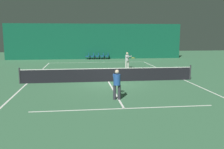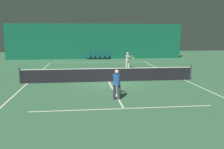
{
  "view_description": "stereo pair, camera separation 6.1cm",
  "coord_description": "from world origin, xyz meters",
  "px_view_note": "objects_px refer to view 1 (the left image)",
  "views": [
    {
      "loc": [
        -1.84,
        -16.97,
        3.29
      ],
      "look_at": [
        -0.04,
        -2.32,
        0.88
      ],
      "focal_mm": 40.0,
      "sensor_mm": 36.0,
      "label": 1
    },
    {
      "loc": [
        -1.78,
        -16.97,
        3.29
      ],
      "look_at": [
        -0.04,
        -2.32,
        0.88
      ],
      "focal_mm": 40.0,
      "sensor_mm": 36.0,
      "label": 2
    }
  ],
  "objects_px": {
    "player_near": "(117,82)",
    "courtside_chair_2": "(98,56)",
    "tennis_net": "(108,74)",
    "player_far": "(127,59)",
    "courtside_chair_3": "(102,56)",
    "courtside_chair_4": "(107,56)",
    "courtside_chair_0": "(88,56)",
    "courtside_chair_1": "(93,56)"
  },
  "relations": [
    {
      "from": "courtside_chair_3",
      "to": "player_near",
      "type": "bearing_deg",
      "value": -2.73
    },
    {
      "from": "courtside_chair_0",
      "to": "courtside_chair_1",
      "type": "distance_m",
      "value": 0.63
    },
    {
      "from": "tennis_net",
      "to": "courtside_chair_2",
      "type": "xyz_separation_m",
      "value": [
        0.24,
        15.41,
        -0.03
      ]
    },
    {
      "from": "player_far",
      "to": "courtside_chair_2",
      "type": "distance_m",
      "value": 9.35
    },
    {
      "from": "courtside_chair_0",
      "to": "courtside_chair_2",
      "type": "bearing_deg",
      "value": 90.0
    },
    {
      "from": "player_far",
      "to": "courtside_chair_0",
      "type": "height_order",
      "value": "player_far"
    },
    {
      "from": "player_near",
      "to": "courtside_chair_2",
      "type": "height_order",
      "value": "player_near"
    },
    {
      "from": "tennis_net",
      "to": "courtside_chair_0",
      "type": "distance_m",
      "value": 15.44
    },
    {
      "from": "player_near",
      "to": "courtside_chair_4",
      "type": "distance_m",
      "value": 20.24
    },
    {
      "from": "courtside_chair_2",
      "to": "courtside_chair_4",
      "type": "height_order",
      "value": "same"
    },
    {
      "from": "courtside_chair_2",
      "to": "courtside_chair_4",
      "type": "bearing_deg",
      "value": 90.0
    },
    {
      "from": "courtside_chair_2",
      "to": "courtside_chair_3",
      "type": "distance_m",
      "value": 0.63
    },
    {
      "from": "player_near",
      "to": "courtside_chair_0",
      "type": "xyz_separation_m",
      "value": [
        -0.93,
        20.18,
        -0.41
      ]
    },
    {
      "from": "player_near",
      "to": "player_far",
      "type": "bearing_deg",
      "value": -8.76
    },
    {
      "from": "courtside_chair_3",
      "to": "courtside_chair_4",
      "type": "height_order",
      "value": "same"
    },
    {
      "from": "player_near",
      "to": "courtside_chair_1",
      "type": "height_order",
      "value": "player_near"
    },
    {
      "from": "player_near",
      "to": "courtside_chair_3",
      "type": "relative_size",
      "value": 1.82
    },
    {
      "from": "courtside_chair_3",
      "to": "courtside_chair_4",
      "type": "xyz_separation_m",
      "value": [
        0.63,
        0.0,
        0.0
      ]
    },
    {
      "from": "player_near",
      "to": "player_far",
      "type": "height_order",
      "value": "player_far"
    },
    {
      "from": "courtside_chair_1",
      "to": "courtside_chair_2",
      "type": "height_order",
      "value": "same"
    },
    {
      "from": "courtside_chair_1",
      "to": "courtside_chair_3",
      "type": "xyz_separation_m",
      "value": [
        1.26,
        0.0,
        0.0
      ]
    },
    {
      "from": "player_near",
      "to": "courtside_chair_2",
      "type": "relative_size",
      "value": 1.82
    },
    {
      "from": "player_far",
      "to": "player_near",
      "type": "bearing_deg",
      "value": -37.12
    },
    {
      "from": "player_far",
      "to": "courtside_chair_4",
      "type": "relative_size",
      "value": 1.85
    },
    {
      "from": "tennis_net",
      "to": "courtside_chair_3",
      "type": "height_order",
      "value": "tennis_net"
    },
    {
      "from": "courtside_chair_4",
      "to": "courtside_chair_0",
      "type": "bearing_deg",
      "value": -90.0
    },
    {
      "from": "player_near",
      "to": "courtside_chair_4",
      "type": "xyz_separation_m",
      "value": [
        1.59,
        20.18,
        -0.41
      ]
    },
    {
      "from": "tennis_net",
      "to": "courtside_chair_3",
      "type": "relative_size",
      "value": 14.29
    },
    {
      "from": "tennis_net",
      "to": "courtside_chair_0",
      "type": "bearing_deg",
      "value": 93.78
    },
    {
      "from": "player_near",
      "to": "courtside_chair_3",
      "type": "height_order",
      "value": "player_near"
    },
    {
      "from": "player_near",
      "to": "player_far",
      "type": "relative_size",
      "value": 0.98
    },
    {
      "from": "tennis_net",
      "to": "courtside_chair_4",
      "type": "height_order",
      "value": "tennis_net"
    },
    {
      "from": "player_far",
      "to": "courtside_chair_1",
      "type": "bearing_deg",
      "value": 173.76
    },
    {
      "from": "courtside_chair_0",
      "to": "courtside_chair_3",
      "type": "relative_size",
      "value": 1.0
    },
    {
      "from": "player_far",
      "to": "courtside_chair_1",
      "type": "height_order",
      "value": "player_far"
    },
    {
      "from": "courtside_chair_4",
      "to": "courtside_chair_1",
      "type": "bearing_deg",
      "value": -90.0
    },
    {
      "from": "player_near",
      "to": "courtside_chair_4",
      "type": "bearing_deg",
      "value": -0.13
    },
    {
      "from": "tennis_net",
      "to": "courtside_chair_1",
      "type": "xyz_separation_m",
      "value": [
        -0.39,
        15.41,
        -0.03
      ]
    },
    {
      "from": "courtside_chair_3",
      "to": "courtside_chair_4",
      "type": "relative_size",
      "value": 1.0
    },
    {
      "from": "tennis_net",
      "to": "player_far",
      "type": "bearing_deg",
      "value": 68.45
    },
    {
      "from": "courtside_chair_0",
      "to": "courtside_chair_4",
      "type": "xyz_separation_m",
      "value": [
        2.52,
        0.0,
        0.0
      ]
    },
    {
      "from": "courtside_chair_2",
      "to": "courtside_chair_0",
      "type": "bearing_deg",
      "value": -90.0
    }
  ]
}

